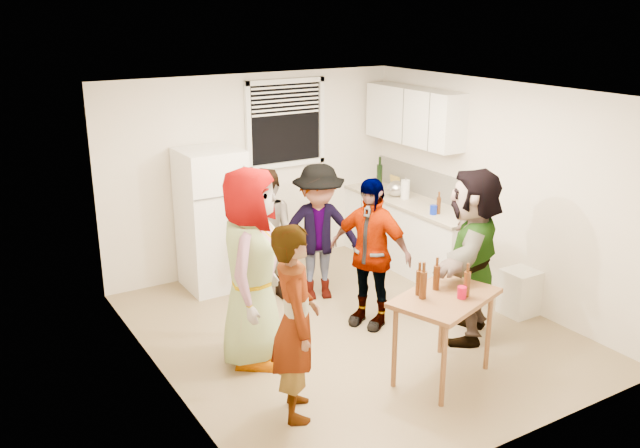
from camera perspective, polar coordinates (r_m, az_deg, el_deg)
room at (r=7.27m, az=2.63°, el=-8.92°), size 4.00×4.50×2.50m
window at (r=8.73m, az=-2.90°, el=8.46°), size 1.12×0.10×1.06m
refrigerator at (r=8.17m, az=-9.08°, el=0.38°), size 0.70×0.70×1.70m
counter_lower at (r=8.90m, az=7.64°, el=-0.94°), size 0.60×2.20×0.86m
countertop at (r=8.76m, az=7.76°, el=1.85°), size 0.64×2.22×0.04m
backsplash at (r=8.89m, az=9.25°, el=3.34°), size 0.03×2.20×0.36m
upper_cabinets at (r=8.77m, az=7.90°, el=9.02°), size 0.34×1.60×0.70m
kettle at (r=8.94m, az=6.41°, el=2.35°), size 0.30×0.27×0.22m
paper_towel at (r=8.84m, az=7.17°, el=2.15°), size 0.11×0.11×0.24m
wine_bottle at (r=9.39m, az=5.01°, el=3.15°), size 0.08×0.08×0.31m
beer_bottle_counter at (r=8.25m, az=9.91°, el=0.86°), size 0.05×0.05×0.20m
blue_cup at (r=8.21m, az=9.50°, el=0.80°), size 0.09×0.09×0.11m
picture_frame at (r=9.36m, az=6.36°, el=3.57°), size 0.02×0.19×0.16m
trash_bin at (r=7.85m, az=16.45°, el=-5.56°), size 0.35×0.35×0.51m
serving_table at (r=6.53m, az=10.10°, el=-12.55°), size 1.13×0.92×0.82m
beer_bottle_table at (r=6.07m, az=8.62°, el=-6.19°), size 0.07×0.07×0.25m
red_cup at (r=6.13m, az=11.82°, el=-6.13°), size 0.08×0.08×0.11m
guest_grey at (r=6.75m, az=-5.56°, el=-11.24°), size 2.07×1.94×0.61m
guest_stripe at (r=5.95m, az=-1.99°, el=-15.52°), size 1.78×1.22×0.40m
guest_back_left at (r=8.00m, az=-4.12°, el=-6.34°), size 1.57×1.69×0.59m
guest_back_right at (r=8.05m, az=-0.13°, el=-6.12°), size 1.54×1.86×0.59m
guest_black at (r=7.44m, az=4.08°, el=-8.30°), size 1.87×1.56×0.40m
guest_orange at (r=7.33m, az=12.21°, el=-9.09°), size 2.42×2.44×0.53m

